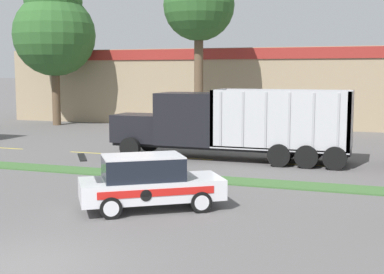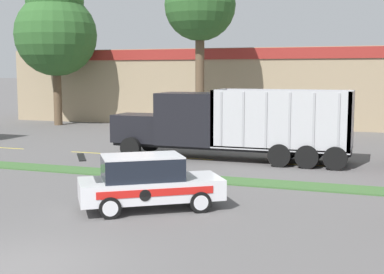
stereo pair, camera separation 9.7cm
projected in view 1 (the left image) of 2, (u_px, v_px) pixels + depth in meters
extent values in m
plane|color=#5B5959|center=(20.00, 268.00, 11.43)|extent=(600.00, 600.00, 0.00)
cube|color=#3D6633|center=(184.00, 178.00, 21.02)|extent=(120.00, 1.34, 0.06)
cube|color=yellow|center=(4.00, 148.00, 29.40)|extent=(2.40, 0.14, 0.01)
cube|color=yellow|center=(91.00, 153.00, 27.64)|extent=(2.40, 0.14, 0.01)
cube|color=yellow|center=(189.00, 158.00, 25.88)|extent=(2.40, 0.14, 0.01)
cube|color=yellow|center=(302.00, 165.00, 24.12)|extent=(2.40, 0.14, 0.01)
cube|color=black|center=(226.00, 147.00, 25.50)|extent=(11.46, 1.30, 0.18)
cube|color=black|center=(140.00, 128.00, 26.88)|extent=(2.44, 1.94, 1.36)
cube|color=#B7B7BC|center=(118.00, 127.00, 27.28)|extent=(0.06, 1.66, 1.16)
cube|color=black|center=(189.00, 118.00, 25.95)|extent=(2.83, 2.37, 2.48)
cube|color=black|center=(162.00, 109.00, 26.36)|extent=(0.04, 2.01, 1.11)
cylinder|color=silver|center=(215.00, 105.00, 24.65)|extent=(0.14, 0.14, 1.42)
cube|color=#B7B7BC|center=(281.00, 147.00, 24.62)|extent=(6.19, 2.37, 0.12)
cube|color=#B7B7BC|center=(219.00, 117.00, 25.45)|extent=(0.16, 2.37, 2.60)
cube|color=#B7B7BC|center=(350.00, 120.00, 23.48)|extent=(0.16, 2.37, 2.60)
cube|color=#B7B7BC|center=(278.00, 120.00, 23.43)|extent=(6.19, 0.16, 2.60)
cube|color=#B7B7BC|center=(286.00, 117.00, 25.50)|extent=(6.19, 0.16, 2.60)
cube|color=#A3A3A8|center=(221.00, 119.00, 24.18)|extent=(0.10, 0.04, 2.47)
cube|color=#A3A3A8|center=(243.00, 120.00, 23.84)|extent=(0.10, 0.04, 2.47)
cube|color=#A3A3A8|center=(266.00, 120.00, 23.50)|extent=(0.10, 0.04, 2.47)
cube|color=#A3A3A8|center=(289.00, 121.00, 23.17)|extent=(0.10, 0.04, 2.47)
cube|color=#A3A3A8|center=(313.00, 122.00, 22.83)|extent=(0.10, 0.04, 2.47)
cube|color=#A3A3A8|center=(338.00, 122.00, 22.49)|extent=(0.10, 0.04, 2.47)
cylinder|color=black|center=(130.00, 148.00, 25.89)|extent=(1.02, 0.30, 1.02)
cylinder|color=black|center=(149.00, 142.00, 28.07)|extent=(1.02, 0.30, 1.02)
cylinder|color=black|center=(335.00, 158.00, 22.74)|extent=(1.02, 0.30, 1.02)
cylinder|color=black|center=(339.00, 151.00, 24.93)|extent=(1.02, 0.30, 1.02)
cylinder|color=black|center=(306.00, 157.00, 23.14)|extent=(1.02, 0.30, 1.02)
cylinder|color=black|center=(313.00, 150.00, 25.32)|extent=(1.02, 0.30, 1.02)
cylinder|color=black|center=(279.00, 155.00, 23.53)|extent=(1.02, 0.30, 1.02)
cylinder|color=black|center=(287.00, 148.00, 25.71)|extent=(1.02, 0.30, 1.02)
cube|color=white|center=(151.00, 189.00, 16.29)|extent=(4.54, 3.86, 0.62)
cube|color=black|center=(143.00, 168.00, 16.14)|extent=(2.82, 2.59, 0.68)
cube|color=white|center=(143.00, 156.00, 16.10)|extent=(2.82, 2.59, 0.04)
cube|color=black|center=(82.00, 157.00, 15.63)|extent=(0.95, 1.26, 0.03)
cube|color=red|center=(157.00, 193.00, 15.44)|extent=(2.86, 1.94, 0.22)
cylinder|color=black|center=(146.00, 196.00, 15.36)|extent=(0.29, 0.20, 0.34)
cylinder|color=black|center=(201.00, 202.00, 15.87)|extent=(0.64, 0.53, 0.64)
cylinder|color=silver|center=(202.00, 203.00, 15.77)|extent=(0.38, 0.26, 0.45)
cylinder|color=black|center=(187.00, 190.00, 17.46)|extent=(0.64, 0.53, 0.64)
cylinder|color=silver|center=(186.00, 190.00, 17.56)|extent=(0.38, 0.26, 0.45)
cylinder|color=black|center=(111.00, 208.00, 15.19)|extent=(0.64, 0.53, 0.64)
cylinder|color=silver|center=(111.00, 209.00, 15.09)|extent=(0.38, 0.26, 0.45)
cylinder|color=black|center=(105.00, 195.00, 16.78)|extent=(0.64, 0.53, 0.64)
cylinder|color=silver|center=(105.00, 194.00, 16.88)|extent=(0.38, 0.26, 0.45)
cube|color=#9E896B|center=(261.00, 86.00, 45.38)|extent=(40.78, 12.00, 5.96)
cube|color=maroon|center=(244.00, 54.00, 39.40)|extent=(38.75, 0.10, 0.80)
cylinder|color=brown|center=(56.00, 92.00, 41.90)|extent=(0.64, 0.64, 5.27)
sphere|color=#2D5B28|center=(54.00, 35.00, 41.37)|extent=(6.34, 6.34, 6.34)
sphere|color=#2D5B28|center=(53.00, 1.00, 41.06)|extent=(4.44, 4.44, 4.44)
cylinder|color=brown|center=(199.00, 79.00, 36.52)|extent=(0.62, 0.62, 7.33)
sphere|color=#2D5B28|center=(199.00, 5.00, 35.92)|extent=(4.82, 4.82, 4.82)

